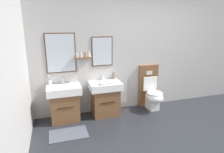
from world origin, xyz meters
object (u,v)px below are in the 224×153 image
at_px(vanity_sink_right, 105,97).
at_px(soap_dispenser, 114,75).
at_px(toilet, 151,92).
at_px(toothbrush_cup, 50,82).
at_px(folded_hand_towel, 105,83).
at_px(vanity_sink_left, 65,102).

height_order(vanity_sink_right, soap_dispenser, soap_dispenser).
height_order(toilet, toothbrush_cup, toilet).
bearing_deg(vanity_sink_right, folded_hand_towel, -105.26).
relative_size(toothbrush_cup, soap_dispenser, 1.04).
xyz_separation_m(vanity_sink_left, soap_dispenser, (1.12, 0.18, 0.42)).
distance_m(vanity_sink_left, toothbrush_cup, 0.50).
bearing_deg(vanity_sink_left, toilet, 0.20).
bearing_deg(folded_hand_towel, vanity_sink_right, 74.74).
distance_m(toothbrush_cup, soap_dispenser, 1.38).
bearing_deg(toilet, vanity_sink_left, -179.80).
xyz_separation_m(vanity_sink_left, vanity_sink_right, (0.86, 0.00, 0.00)).
bearing_deg(soap_dispenser, vanity_sink_left, -170.99).
bearing_deg(soap_dispenser, toilet, -11.28).
xyz_separation_m(toothbrush_cup, folded_hand_towel, (1.07, -0.31, -0.03)).
bearing_deg(vanity_sink_right, soap_dispenser, 33.93).
relative_size(vanity_sink_left, soap_dispenser, 3.74).
bearing_deg(soap_dispenser, toothbrush_cup, -179.59).
relative_size(vanity_sink_right, toilet, 0.73).
distance_m(soap_dispenser, folded_hand_towel, 0.45).
xyz_separation_m(toilet, toothbrush_cup, (-2.23, 0.16, 0.41)).
distance_m(toilet, toothbrush_cup, 2.27).
distance_m(vanity_sink_right, soap_dispenser, 0.53).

